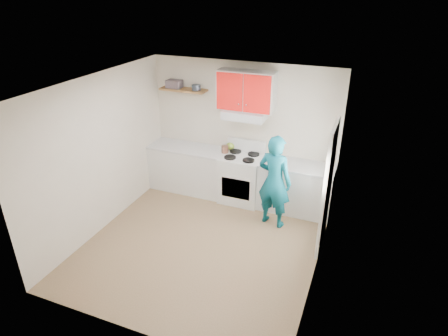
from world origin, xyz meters
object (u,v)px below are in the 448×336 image
at_px(stove, 241,178).
at_px(tin, 196,88).
at_px(person, 274,181).
at_px(crock, 225,150).
at_px(kettle, 230,146).

distance_m(stove, tin, 1.90).
bearing_deg(stove, person, -36.12).
relative_size(crock, person, 0.10).
bearing_deg(person, stove, -23.66).
bearing_deg(crock, tin, 170.17).
xyz_separation_m(kettle, person, (1.10, -0.81, -0.17)).
relative_size(kettle, crock, 1.07).
relative_size(stove, crock, 5.85).
height_order(crock, person, person).
bearing_deg(crock, kettle, 77.32).
xyz_separation_m(stove, kettle, (-0.32, 0.24, 0.53)).
bearing_deg(person, tin, -10.07).
height_order(stove, crock, crock).
height_order(tin, kettle, tin).
xyz_separation_m(stove, person, (0.78, -0.57, 0.36)).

